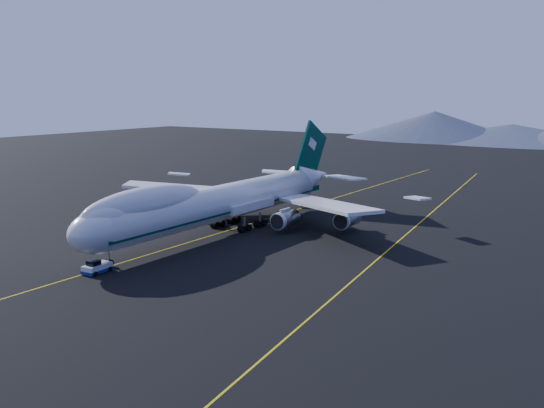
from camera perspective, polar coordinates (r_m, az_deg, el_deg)
The scene contains 5 objects.
ground at distance 112.16m, azimuth -4.81°, elevation -2.70°, with size 500.00×500.00×0.00m, color black.
taxiway_line_main at distance 112.15m, azimuth -4.81°, elevation -2.69°, with size 0.25×220.00×0.01m, color gold.
taxiway_line_side at distance 105.63m, azimuth 11.53°, elevation -3.71°, with size 0.25×200.00×0.01m, color gold.
boeing_747 at distance 111.00m, azimuth -4.85°, elevation 0.23°, with size 59.62×72.43×19.37m.
pushback_tug at distance 91.02m, azimuth -16.12°, elevation -5.84°, with size 2.79×4.53×1.90m.
Camera 1 is at (68.65, -84.90, 25.66)m, focal length 40.00 mm.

